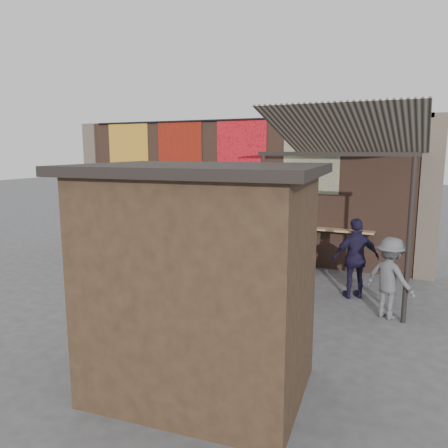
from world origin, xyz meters
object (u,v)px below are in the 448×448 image
object	(u,v)px
scooter_stool_8	(282,256)
shopper_navy	(356,259)
scooter_stool_0	(139,240)
scooter_stool_2	(171,243)
scooter_stool_6	(242,250)
scooter_stool_5	(222,250)
shopper_grey	(390,278)
shelf_box	(191,214)
scooter_stool_1	(156,241)
scooter_stool_9	(304,259)
scooter_stool_3	(186,245)
market_stall	(201,285)
scooter_stool_7	(262,253)
shopper_tan	(290,261)
scooter_stool_4	(203,248)
diner_left	(165,229)
diner_right	(183,232)

from	to	relation	value
scooter_stool_8	shopper_navy	xyz separation A→B (m)	(2.11, -1.52, 0.51)
scooter_stool_0	scooter_stool_2	distance (m)	1.20
scooter_stool_2	scooter_stool_6	world-z (taller)	scooter_stool_6
scooter_stool_5	shopper_grey	world-z (taller)	shopper_grey
shelf_box	scooter_stool_5	size ratio (longest dim) A/B	0.87
shelf_box	scooter_stool_5	bearing A→B (deg)	-14.64
scooter_stool_1	scooter_stool_9	world-z (taller)	scooter_stool_1
scooter_stool_3	scooter_stool_6	distance (m)	1.80
scooter_stool_6	market_stall	xyz separation A→B (m)	(2.02, -6.17, 1.03)
shelf_box	scooter_stool_7	bearing A→B (deg)	-6.09
shopper_grey	shopper_tan	size ratio (longest dim) A/B	0.95
scooter_stool_3	scooter_stool_8	distance (m)	2.97
scooter_stool_3	scooter_stool_5	xyz separation A→B (m)	(1.17, 0.00, -0.01)
scooter_stool_4	scooter_stool_6	world-z (taller)	scooter_stool_6
scooter_stool_5	market_stall	bearing A→B (deg)	-66.76
shelf_box	scooter_stool_8	distance (m)	3.12
shelf_box	diner_left	distance (m)	0.92
diner_left	shelf_box	bearing A→B (deg)	25.37
shelf_box	shopper_grey	world-z (taller)	shopper_grey
scooter_stool_9	market_stall	xyz separation A→B (m)	(0.26, -6.15, 1.09)
scooter_stool_2	shopper_grey	size ratio (longest dim) A/B	0.51
diner_right	shopper_navy	size ratio (longest dim) A/B	1.01
scooter_stool_7	scooter_stool_6	bearing A→B (deg)	-174.19
shelf_box	scooter_stool_4	world-z (taller)	shelf_box
scooter_stool_8	diner_left	xyz separation A→B (m)	(-3.71, 0.04, 0.45)
scooter_stool_6	scooter_stool_9	world-z (taller)	scooter_stool_6
shopper_tan	scooter_stool_7	bearing A→B (deg)	106.99
scooter_stool_7	scooter_stool_8	bearing A→B (deg)	-8.53
market_stall	diner_left	bearing A→B (deg)	121.04
scooter_stool_0	scooter_stool_9	size ratio (longest dim) A/B	1.08
scooter_stool_0	scooter_stool_5	xyz separation A→B (m)	(2.89, -0.03, -0.03)
shelf_box	scooter_stool_7	xyz separation A→B (m)	(2.36, -0.25, -0.90)
scooter_stool_0	shelf_box	bearing A→B (deg)	9.06
scooter_stool_5	diner_right	bearing A→B (deg)	-147.25
shopper_navy	shopper_grey	bearing A→B (deg)	99.46
scooter_stool_3	scooter_stool_2	bearing A→B (deg)	-177.64
scooter_stool_0	scooter_stool_1	size ratio (longest dim) A/B	0.98
scooter_stool_7	scooter_stool_0	bearing A→B (deg)	-179.66
scooter_stool_5	scooter_stool_7	distance (m)	1.20
diner_left	diner_right	world-z (taller)	diner_right
scooter_stool_2	shopper_tan	bearing A→B (deg)	-26.29
scooter_stool_6	scooter_stool_8	world-z (taller)	scooter_stool_6
shopper_tan	market_stall	size ratio (longest dim) A/B	0.57
scooter_stool_2	scooter_stool_9	xyz separation A→B (m)	(4.08, -0.00, -0.03)
diner_left	market_stall	bearing A→B (deg)	-50.12
scooter_stool_9	shopper_navy	size ratio (longest dim) A/B	0.42
scooter_stool_0	scooter_stool_3	distance (m)	1.73
scooter_stool_8	diner_right	bearing A→B (deg)	-168.50
scooter_stool_1	scooter_stool_5	xyz separation A→B (m)	(2.27, -0.04, -0.04)
shopper_grey	diner_right	bearing A→B (deg)	11.60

